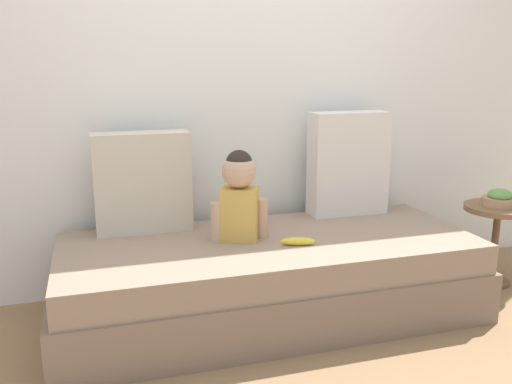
{
  "coord_description": "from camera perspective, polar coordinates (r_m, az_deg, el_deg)",
  "views": [
    {
      "loc": [
        -0.83,
        -2.49,
        1.29
      ],
      "look_at": [
        -0.07,
        0.0,
        0.66
      ],
      "focal_mm": 38.31,
      "sensor_mm": 36.0,
      "label": 1
    }
  ],
  "objects": [
    {
      "name": "throw_pillow_left",
      "position": [
        2.9,
        -11.75,
        0.99
      ],
      "size": [
        0.49,
        0.16,
        0.52
      ],
      "primitive_type": "cube",
      "color": "beige",
      "rests_on": "couch"
    },
    {
      "name": "throw_pillow_right",
      "position": [
        3.21,
        9.6,
        2.95
      ],
      "size": [
        0.46,
        0.16,
        0.59
      ],
      "primitive_type": "cube",
      "color": "silver",
      "rests_on": "couch"
    },
    {
      "name": "back_wall",
      "position": [
        3.16,
        -1.76,
        12.34
      ],
      "size": [
        5.34,
        0.1,
        2.44
      ],
      "primitive_type": "cube",
      "color": "white",
      "rests_on": "ground"
    },
    {
      "name": "fruit_bowl",
      "position": [
        3.43,
        24.08,
        -0.66
      ],
      "size": [
        0.19,
        0.19,
        0.1
      ],
      "color": "tan",
      "rests_on": "side_table"
    },
    {
      "name": "ground_plane",
      "position": [
        2.92,
        1.4,
        -12.63
      ],
      "size": [
        12.0,
        12.0,
        0.0
      ],
      "primitive_type": "plane",
      "color": "#93704C"
    },
    {
      "name": "banana",
      "position": [
        2.68,
        4.4,
        -5.15
      ],
      "size": [
        0.18,
        0.09,
        0.04
      ],
      "primitive_type": "ellipsoid",
      "rotation": [
        0.0,
        0.0,
        -0.28
      ],
      "color": "yellow",
      "rests_on": "couch"
    },
    {
      "name": "side_table",
      "position": [
        3.47,
        23.84,
        -3.08
      ],
      "size": [
        0.38,
        0.38,
        0.48
      ],
      "color": "brown",
      "rests_on": "ground"
    },
    {
      "name": "couch",
      "position": [
        2.84,
        1.43,
        -8.95
      ],
      "size": [
        2.14,
        0.87,
        0.41
      ],
      "color": "#826C5B",
      "rests_on": "ground"
    },
    {
      "name": "toddler",
      "position": [
        2.7,
        -1.76,
        -0.11
      ],
      "size": [
        0.29,
        0.2,
        0.45
      ],
      "color": "gold",
      "rests_on": "couch"
    }
  ]
}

